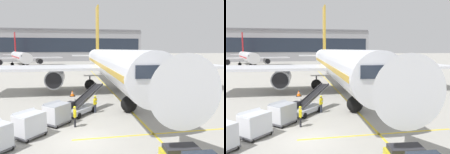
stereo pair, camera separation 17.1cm
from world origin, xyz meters
The scene contains 12 objects.
ground_plane centered at (0.00, 0.00, 0.00)m, with size 600.00×600.00×0.00m, color #9E9B93.
parked_airplane centered at (5.22, 17.90, 4.12)m, with size 36.51×47.22×16.02m.
belt_loader centered at (0.21, 6.52, 0.81)m, with size 4.39×5.04×2.63m.
baggage_cart_lead centered at (-2.01, 3.72, 1.00)m, with size 2.52×2.58×1.91m.
baggage_cart_second centered at (-3.82, 1.30, 1.00)m, with size 2.52×2.58×1.91m.
ground_crew_by_loader centered at (-0.51, 2.80, 1.00)m, with size 0.26×0.57×1.74m.
ground_crew_by_carts centered at (1.60, 6.59, 1.00)m, with size 0.40×0.50×1.74m.
safety_cone_engine_keepout centered at (-0.57, 14.88, 0.39)m, with size 0.71×0.71×0.79m.
apron_guidance_line_lead_in centered at (5.25, 17.08, 0.00)m, with size 0.20×110.00×0.01m.
apron_guidance_line_stop_bar centered at (5.20, 0.11, 0.00)m, with size 12.00×0.20×0.01m.
terminal_building centered at (-13.90, 109.92, 8.24)m, with size 103.37×16.37×16.59m.
distant_airplane centered at (-19.36, 74.21, 3.38)m, with size 31.69×39.73×13.59m.
Camera 2 is at (-0.65, -15.00, 6.34)m, focal length 35.51 mm.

